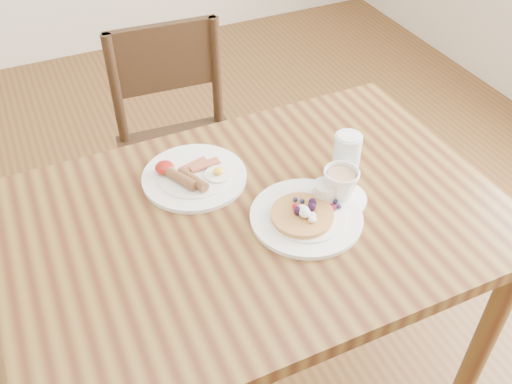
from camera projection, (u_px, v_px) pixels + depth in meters
The scene contains 7 objects.
ground at pixel (256, 380), 1.87m from camera, with size 5.00×5.00×0.00m, color #593719.
dining_table at pixel (256, 242), 1.44m from camera, with size 1.20×0.80×0.75m.
chair_far at pixel (181, 143), 2.02m from camera, with size 0.45×0.45×0.88m.
pancake_plate at pixel (308, 213), 1.36m from camera, with size 0.27×0.27×0.06m.
breakfast_plate at pixel (193, 176), 1.46m from camera, with size 0.27×0.27×0.04m.
teacup_saucer at pixel (340, 187), 1.39m from camera, with size 0.14×0.14×0.09m.
water_glass at pixel (346, 156), 1.45m from camera, with size 0.07×0.07×0.12m, color silver.
Camera 1 is at (-0.42, -0.91, 1.70)m, focal length 40.00 mm.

